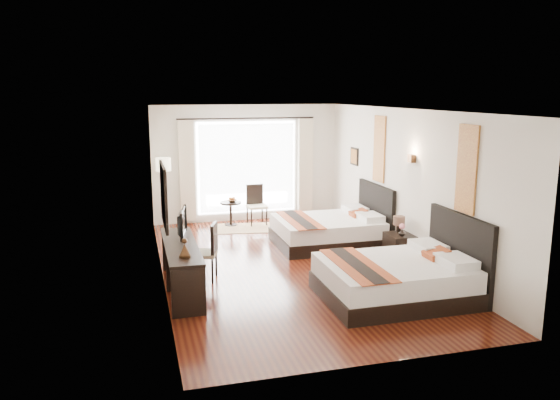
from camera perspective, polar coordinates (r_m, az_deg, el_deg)
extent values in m
cube|color=#39100A|center=(9.97, 0.99, -6.90)|extent=(4.50, 7.50, 0.01)
cube|color=white|center=(9.48, 1.05, 9.37)|extent=(4.50, 7.50, 0.02)
cube|color=silver|center=(10.47, 12.91, 1.61)|extent=(0.01, 7.50, 2.80)
cube|color=silver|center=(9.26, -12.44, 0.40)|extent=(0.01, 7.50, 2.80)
cube|color=silver|center=(13.22, -3.51, 3.86)|extent=(4.50, 0.01, 2.80)
cube|color=silver|center=(6.21, 10.71, -4.90)|extent=(4.50, 0.01, 2.80)
cube|color=white|center=(13.22, -3.49, 3.42)|extent=(2.40, 0.02, 2.20)
cube|color=white|center=(13.16, -3.44, 3.39)|extent=(2.30, 0.02, 2.10)
cube|color=beige|center=(12.91, -9.72, 3.00)|extent=(0.35, 0.14, 2.35)
cube|color=beige|center=(13.49, 2.65, 3.50)|extent=(0.35, 0.14, 2.35)
cube|color=maroon|center=(8.73, 18.93, 3.06)|extent=(0.03, 0.50, 1.35)
cube|color=maroon|center=(11.37, 10.34, 5.27)|extent=(0.03, 0.50, 1.35)
cube|color=#422917|center=(10.10, 13.59, 4.22)|extent=(0.10, 0.14, 0.14)
cube|color=black|center=(8.50, -12.06, 0.48)|extent=(0.04, 1.25, 0.95)
cube|color=white|center=(8.50, -11.89, 0.49)|extent=(0.01, 1.12, 0.82)
cube|color=black|center=(8.60, 11.71, -9.21)|extent=(2.15, 1.68, 0.26)
cube|color=white|center=(8.51, 11.79, -7.38)|extent=(2.09, 1.64, 0.31)
cube|color=black|center=(8.99, 18.23, -5.30)|extent=(0.08, 1.68, 1.26)
cube|color=maroon|center=(8.21, 8.05, -6.73)|extent=(0.58, 1.74, 0.02)
cube|color=black|center=(11.28, 4.90, -4.07)|extent=(2.08, 1.62, 0.25)
cube|color=white|center=(11.21, 4.92, -2.69)|extent=(2.02, 1.58, 0.30)
cube|color=black|center=(11.57, 9.97, -1.35)|extent=(0.08, 1.62, 1.22)
cube|color=maroon|center=(10.99, 2.08, -2.08)|extent=(0.56, 1.68, 0.02)
cube|color=black|center=(10.35, 12.38, -4.93)|extent=(0.44, 0.55, 0.53)
cylinder|color=black|center=(10.37, 12.29, -3.03)|extent=(0.09, 0.09, 0.18)
cylinder|color=#3F2A1E|center=(10.33, 12.33, -2.11)|extent=(0.22, 0.22, 0.16)
imported|color=black|center=(10.15, 12.61, -3.51)|extent=(0.15, 0.15, 0.12)
cube|color=black|center=(8.81, -10.24, -6.95)|extent=(0.50, 2.20, 0.76)
imported|color=black|center=(9.17, -10.55, -2.30)|extent=(0.25, 0.80, 0.45)
cube|color=#BFB493|center=(9.23, -8.08, -5.56)|extent=(0.57, 0.57, 0.06)
cube|color=black|center=(9.12, -6.89, -3.97)|extent=(0.18, 0.42, 0.50)
cylinder|color=black|center=(12.73, -11.82, -3.00)|extent=(0.25, 0.25, 0.03)
cylinder|color=#422917|center=(12.58, -11.95, 0.14)|extent=(0.03, 0.03, 1.40)
cylinder|color=#FFF3C7|center=(12.45, -12.10, 3.67)|extent=(0.33, 0.33, 0.29)
cylinder|color=black|center=(12.86, -5.16, -1.44)|extent=(0.49, 0.49, 0.56)
imported|color=#453218|center=(12.79, -5.02, -0.10)|extent=(0.26, 0.26, 0.05)
cube|color=#BFB493|center=(12.87, -2.43, -0.69)|extent=(0.46, 0.46, 0.06)
cube|color=black|center=(13.00, -2.68, 0.61)|extent=(0.41, 0.07, 0.49)
cube|color=tan|center=(12.62, -3.77, -2.95)|extent=(1.51, 1.13, 0.01)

